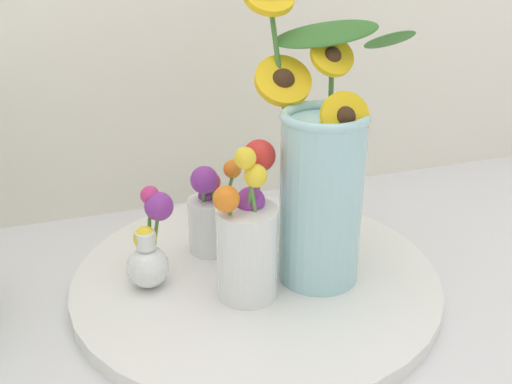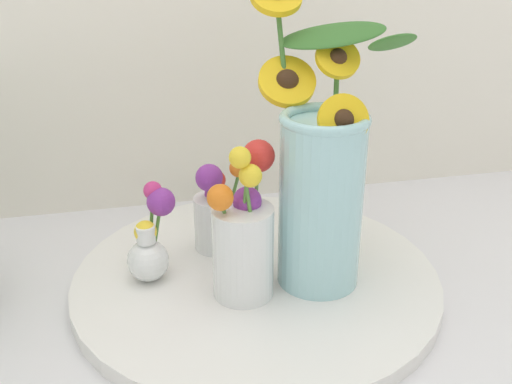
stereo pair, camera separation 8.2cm
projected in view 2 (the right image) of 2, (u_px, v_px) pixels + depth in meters
The scene contains 6 objects.
ground_plane at pixel (248, 301), 0.85m from camera, with size 6.00×6.00×0.00m, color silver.
serving_tray at pixel (256, 279), 0.88m from camera, with size 0.53×0.53×0.02m.
mason_jar_sunflowers at pixel (320, 182), 0.81m from camera, with size 0.18×0.22×0.41m.
vase_small_center at pixel (244, 237), 0.80m from camera, with size 0.10×0.10×0.22m.
vase_bulb_right at pixel (151, 241), 0.85m from camera, with size 0.08×0.08×0.14m.
vase_small_back at pixel (216, 210), 0.92m from camera, with size 0.08×0.07×0.15m.
Camera 2 is at (-0.14, -0.70, 0.49)m, focal length 42.00 mm.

